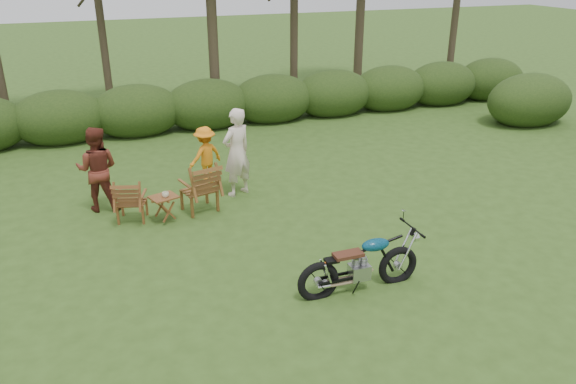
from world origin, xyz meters
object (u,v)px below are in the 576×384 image
object	(u,v)px
cup	(165,195)
adult_a	(238,194)
lawn_chair_left	(134,220)
lawn_chair_right	(200,210)
side_table	(165,209)
motorcycle	(358,289)
child	(207,183)
adult_b	(103,209)

from	to	relation	value
cup	adult_a	world-z (taller)	adult_a
lawn_chair_left	adult_a	distance (m)	2.27
lawn_chair_right	side_table	xyz separation A→B (m)	(-0.72, -0.25, 0.26)
lawn_chair_right	side_table	distance (m)	0.80
lawn_chair_left	side_table	size ratio (longest dim) A/B	1.67
motorcycle	lawn_chair_left	world-z (taller)	motorcycle
side_table	cup	world-z (taller)	cup
lawn_chair_left	cup	distance (m)	0.88
adult_a	side_table	bearing A→B (deg)	0.62
lawn_chair_left	side_table	xyz separation A→B (m)	(0.57, -0.28, 0.26)
motorcycle	child	world-z (taller)	child
lawn_chair_left	motorcycle	bearing A→B (deg)	145.83
adult_a	lawn_chair_right	bearing A→B (deg)	4.83
motorcycle	lawn_chair_left	size ratio (longest dim) A/B	2.18
side_table	adult_b	bearing A→B (deg)	137.21
lawn_chair_right	lawn_chair_left	distance (m)	1.28
lawn_chair_left	child	xyz separation A→B (m)	(1.74, 1.36, 0.00)
adult_b	adult_a	bearing A→B (deg)	-167.51
side_table	adult_a	xyz separation A→B (m)	(1.65, 0.78, -0.26)
motorcycle	cup	bearing A→B (deg)	125.09
motorcycle	lawn_chair_right	size ratio (longest dim) A/B	1.84
lawn_chair_left	adult_a	size ratio (longest dim) A/B	0.46
adult_a	cup	bearing A→B (deg)	2.31
side_table	child	size ratio (longest dim) A/B	0.40
side_table	adult_b	distance (m)	1.50
adult_a	adult_b	bearing A→B (deg)	-29.35
motorcycle	adult_b	bearing A→B (deg)	128.37
cup	motorcycle	bearing A→B (deg)	-55.19
adult_a	lawn_chair_left	bearing A→B (deg)	-11.88
cup	child	world-z (taller)	child
lawn_chair_right	cup	world-z (taller)	cup
cup	child	size ratio (longest dim) A/B	0.10
motorcycle	adult_a	bearing A→B (deg)	99.86
lawn_chair_right	child	distance (m)	1.45
adult_a	adult_b	size ratio (longest dim) A/B	1.10
motorcycle	child	distance (m)	5.14
motorcycle	adult_a	size ratio (longest dim) A/B	1.00
motorcycle	adult_a	world-z (taller)	adult_a
motorcycle	lawn_chair_left	xyz separation A→B (m)	(-2.91, 3.65, 0.00)
cup	adult_a	xyz separation A→B (m)	(1.61, 0.82, -0.56)
cup	child	distance (m)	2.10
lawn_chair_right	adult_a	world-z (taller)	adult_a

